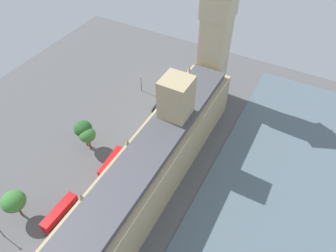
{
  "coord_description": "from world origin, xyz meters",
  "views": [
    {
      "loc": [
        -29.17,
        40.37,
        72.56
      ],
      "look_at": [
        1.0,
        -15.38,
        8.45
      ],
      "focal_mm": 33.3,
      "sensor_mm": 36.0,
      "label": 1
    }
  ],
  "objects": [
    {
      "name": "plane_tree_leading",
      "position": [
        22.53,
        23.12,
        6.44
      ],
      "size": [
        5.8,
        5.8,
        8.94
      ],
      "color": "brown",
      "rests_on": "ground"
    },
    {
      "name": "ground_plane",
      "position": [
        0.0,
        0.0,
        0.0
      ],
      "size": [
        148.7,
        148.7,
        0.0
      ],
      "primitive_type": "plane",
      "color": "#565659"
    },
    {
      "name": "pedestrian_by_river_gate",
      "position": [
        5.86,
        -8.16,
        0.67
      ],
      "size": [
        0.63,
        0.59,
        1.49
      ],
      "rotation": [
        0.0,
        0.0,
        0.97
      ],
      "color": "gray",
      "rests_on": "ground"
    },
    {
      "name": "clock_tower",
      "position": [
        -0.36,
        -43.96,
        28.2
      ],
      "size": [
        9.15,
        9.15,
        54.51
      ],
      "color": "#CCBA8E",
      "rests_on": "ground"
    },
    {
      "name": "double_decker_bus_opposite_hall",
      "position": [
        10.36,
        0.4,
        2.63
      ],
      "size": [
        3.31,
        10.66,
        4.75
      ],
      "rotation": [
        0.0,
        0.0,
        0.08
      ],
      "color": "red",
      "rests_on": "ground"
    },
    {
      "name": "plane_tree_midblock",
      "position": [
        22.99,
        -3.61,
        7.17
      ],
      "size": [
        5.34,
        5.34,
        9.49
      ],
      "color": "brown",
      "rests_on": "ground"
    },
    {
      "name": "double_decker_bus_kerbside",
      "position": [
        12.64,
        19.03,
        2.63
      ],
      "size": [
        2.8,
        10.54,
        4.75
      ],
      "rotation": [
        0.0,
        0.0,
        -0.02
      ],
      "color": "#B20C0F",
      "rests_on": "ground"
    },
    {
      "name": "plane_tree_far_end",
      "position": [
        21.01,
        -2.86,
        6.22
      ],
      "size": [
        4.92,
        4.92,
        8.36
      ],
      "color": "brown",
      "rests_on": "ground"
    },
    {
      "name": "street_lamp_slot_10",
      "position": [
        22.18,
        -34.13,
        4.72
      ],
      "size": [
        0.56,
        0.56,
        6.83
      ],
      "color": "black",
      "rests_on": "ground"
    },
    {
      "name": "car_blue_near_tower",
      "position": [
        10.26,
        -11.28,
        0.89
      ],
      "size": [
        2.07,
        4.59,
        1.74
      ],
      "rotation": [
        0.0,
        0.0,
        0.08
      ],
      "color": "navy",
      "rests_on": "ground"
    },
    {
      "name": "parliament_building",
      "position": [
        -1.99,
        -1.23,
        8.16
      ],
      "size": [
        13.4,
        78.7,
        26.94
      ],
      "color": "tan",
      "rests_on": "ground"
    },
    {
      "name": "river_thames",
      "position": [
        -33.19,
        0.0,
        0.12
      ],
      "size": [
        37.92,
        133.83,
        0.25
      ],
      "primitive_type": "cube",
      "color": "slate",
      "rests_on": "ground"
    },
    {
      "name": "car_black_under_trees",
      "position": [
        12.12,
        -27.74,
        0.89
      ],
      "size": [
        2.11,
        4.7,
        1.74
      ],
      "rotation": [
        0.0,
        0.0,
        3.22
      ],
      "color": "black",
      "rests_on": "ground"
    },
    {
      "name": "pedestrian_trailing",
      "position": [
        6.03,
        -14.93,
        0.76
      ],
      "size": [
        0.54,
        0.64,
        1.69
      ],
      "rotation": [
        0.0,
        0.0,
        3.31
      ],
      "color": "black",
      "rests_on": "ground"
    }
  ]
}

